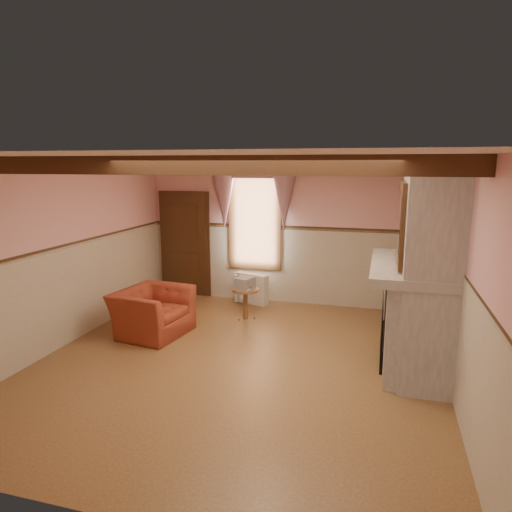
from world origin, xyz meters
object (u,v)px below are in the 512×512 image
(side_table, at_px, (246,304))
(oil_lamp, at_px, (412,250))
(armchair, at_px, (153,312))
(bowl, at_px, (413,263))
(radiator, at_px, (251,288))
(mantel_clock, at_px, (410,246))

(side_table, distance_m, oil_lamp, 3.12)
(armchair, distance_m, side_table, 1.67)
(bowl, distance_m, oil_lamp, 0.45)
(side_table, relative_size, radiator, 0.79)
(radiator, distance_m, mantel_clock, 3.38)
(side_table, height_order, oil_lamp, oil_lamp)
(mantel_clock, bearing_deg, oil_lamp, -90.00)
(radiator, distance_m, bowl, 3.84)
(radiator, height_order, mantel_clock, mantel_clock)
(radiator, relative_size, oil_lamp, 2.50)
(radiator, bearing_deg, side_table, -62.21)
(bowl, relative_size, mantel_clock, 1.36)
(side_table, xyz_separation_m, radiator, (-0.16, 0.92, 0.02))
(side_table, height_order, mantel_clock, mantel_clock)
(side_table, bearing_deg, armchair, -137.72)
(oil_lamp, bearing_deg, radiator, 146.63)
(mantel_clock, distance_m, oil_lamp, 0.50)
(radiator, bearing_deg, armchair, -99.70)
(bowl, xyz_separation_m, mantel_clock, (0.00, 0.93, 0.06))
(side_table, relative_size, mantel_clock, 2.29)
(armchair, bearing_deg, mantel_clock, -72.15)
(bowl, distance_m, mantel_clock, 0.93)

